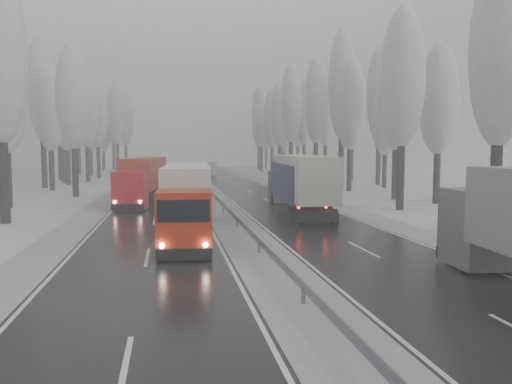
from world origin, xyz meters
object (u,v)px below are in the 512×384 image
object	(u,v)px
truck_blue_box	(293,184)
box_truck_distant	(207,168)
truck_cream_box	(299,179)
truck_red_red	(143,176)
truck_red_white	(188,194)

from	to	relation	value
truck_blue_box	box_truck_distant	distance (m)	56.38
truck_cream_box	box_truck_distant	world-z (taller)	truck_cream_box
box_truck_distant	truck_cream_box	bearing A→B (deg)	-92.96
truck_red_red	truck_cream_box	bearing A→B (deg)	-33.30
truck_blue_box	box_truck_distant	bearing A→B (deg)	97.72
truck_blue_box	truck_red_red	bearing A→B (deg)	147.05
truck_red_white	truck_red_red	distance (m)	18.80
truck_cream_box	box_truck_distant	bearing A→B (deg)	98.53
truck_cream_box	truck_red_red	world-z (taller)	truck_cream_box
truck_red_white	truck_blue_box	bearing A→B (deg)	49.30
truck_red_white	box_truck_distant	bearing A→B (deg)	88.13
truck_blue_box	truck_red_white	distance (m)	12.49
box_truck_distant	truck_red_red	size ratio (longest dim) A/B	0.46
truck_blue_box	truck_cream_box	xyz separation A→B (m)	(0.29, -0.69, 0.37)
truck_blue_box	truck_red_red	world-z (taller)	truck_red_red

